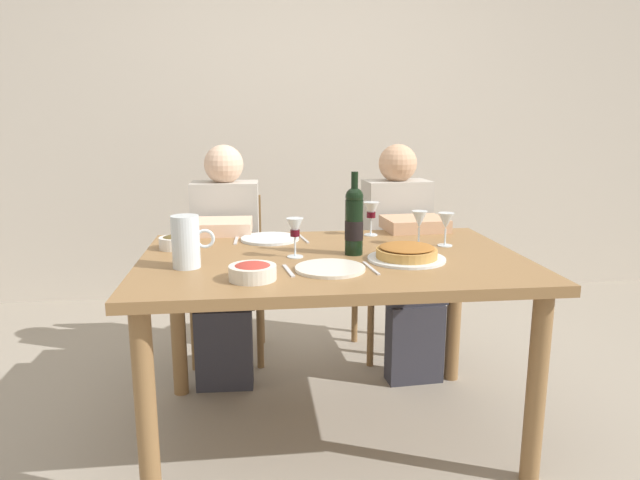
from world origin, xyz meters
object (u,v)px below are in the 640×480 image
Objects in this scene: olive_bowl at (175,242)px; wine_glass_left_diner at (295,229)px; wine_glass_right_diner at (446,222)px; dining_table at (332,279)px; chair_left at (229,265)px; diner_right at (402,251)px; salad_bowl at (253,271)px; water_pitcher at (186,245)px; baked_tart at (407,253)px; wine_glass_centre at (371,212)px; diner_left at (225,254)px; chair_right at (389,262)px; dinner_plate_left_setting at (270,239)px; wine_bottle at (354,221)px; wine_glass_spare at (419,221)px; dinner_plate_right_setting at (330,268)px.

olive_bowl is 0.83× the size of wine_glass_left_diner.
wine_glass_right_diner reaches higher than olive_bowl.
dining_table is 1.04m from chair_left.
diner_right is at bearing 54.58° from dining_table.
wine_glass_right_diner reaches higher than salad_bowl.
salad_bowl is 0.60m from olive_bowl.
water_pitcher is 0.64× the size of baked_tart.
diner_left is at bearing 156.19° from wine_glass_centre.
wine_glass_left_diner is 0.18× the size of chair_right.
olive_bowl is at bearing 157.67° from wine_glass_left_diner.
chair_left is at bearing 115.90° from dining_table.
wine_glass_left_diner is at bearing 42.50° from diner_right.
chair_left is 0.75× the size of diner_right.
wine_glass_right_diner is at bearing 10.36° from wine_glass_left_diner.
dining_table is at bearing -54.58° from dinner_plate_left_setting.
wine_glass_spare is (0.31, 0.14, -0.03)m from wine_bottle.
wine_glass_centre is 0.13× the size of diner_left.
olive_bowl is 0.49× the size of dinner_plate_left_setting.
wine_bottle is (0.09, 0.02, 0.23)m from dining_table.
wine_glass_centre is at bearing 44.64° from wine_glass_left_diner.
dinner_plate_left_setting is 0.68m from chair_left.
wine_glass_spare reaches higher than dining_table.
wine_glass_right_diner is 0.12× the size of diner_left.
dining_table is 10.51× the size of wine_glass_right_diner.
dining_table is at bearing 160.59° from baked_tart.
wine_glass_centre is at bearing 136.18° from wine_glass_right_diner.
water_pitcher is 0.74× the size of dinner_plate_left_setting.
dining_table is 1.00m from chair_right.
wine_glass_left_diner is 0.18× the size of chair_left.
salad_bowl is 0.19× the size of chair_left.
dining_table is 0.68m from olive_bowl.
chair_left is (0.19, 0.72, -0.29)m from olive_bowl.
wine_glass_left_diner reaches higher than chair_left.
chair_left is at bearing 84.25° from water_pitcher.
chair_right is at bearing 179.47° from chair_left.
wine_glass_right_diner is at bearing 27.37° from salad_bowl.
wine_glass_right_diner is at bearing 90.27° from chair_right.
dinner_plate_right_setting is at bearing 62.07° from chair_right.
dining_table is 1.29× the size of diner_left.
wine_glass_left_diner is (0.17, 0.30, 0.08)m from salad_bowl.
baked_tart is at bearing 72.00° from diner_right.
salad_bowl is at bearing -152.63° from wine_glass_right_diner.
olive_bowl is 1.31m from chair_right.
chair_right reaches higher than baked_tart.
diner_right reaches higher than wine_glass_centre.
diner_left and diner_right have the same top height.
wine_bottle is at bearing 55.32° from diner_right.
dining_table is at bearing -121.51° from wine_glass_centre.
wine_glass_right_diner is (0.41, 0.10, -0.03)m from wine_bottle.
wine_bottle is 0.38× the size of chair_left.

